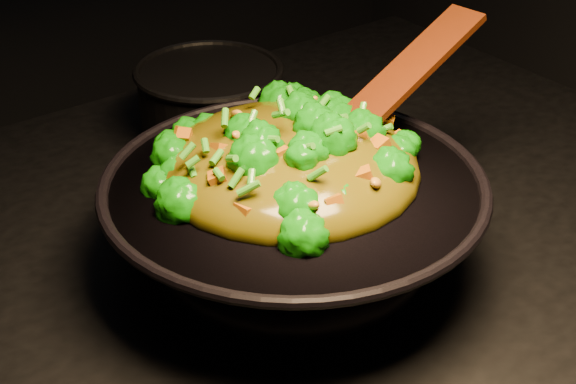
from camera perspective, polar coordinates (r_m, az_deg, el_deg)
wok at (r=0.93m, az=0.37°, el=-2.33°), size 0.51×0.51×0.11m
stir_fry at (r=0.90m, az=0.04°, el=3.88°), size 0.35×0.35×0.10m
spatula at (r=0.97m, az=6.12°, el=6.19°), size 0.30×0.08×0.13m
back_pot at (r=1.20m, az=-5.05°, el=5.67°), size 0.25×0.25×0.11m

